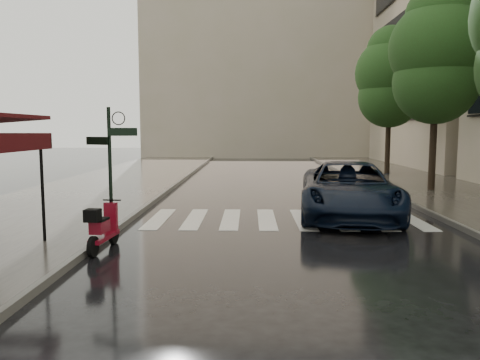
{
  "coord_description": "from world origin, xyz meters",
  "views": [
    {
      "loc": [
        1.95,
        -7.44,
        2.6
      ],
      "look_at": [
        1.72,
        3.67,
        1.4
      ],
      "focal_mm": 35.0,
      "sensor_mm": 36.0,
      "label": 1
    }
  ],
  "objects": [
    {
      "name": "ground",
      "position": [
        0.0,
        0.0,
        0.0
      ],
      "size": [
        120.0,
        120.0,
        0.0
      ],
      "primitive_type": "plane",
      "color": "black",
      "rests_on": "ground"
    },
    {
      "name": "sidewalk_near",
      "position": [
        -4.5,
        12.0,
        0.06
      ],
      "size": [
        6.0,
        60.0,
        0.12
      ],
      "primitive_type": "cube",
      "color": "#38332D",
      "rests_on": "ground"
    },
    {
      "name": "sidewalk_far",
      "position": [
        10.25,
        12.0,
        0.06
      ],
      "size": [
        5.5,
        60.0,
        0.12
      ],
      "primitive_type": "cube",
      "color": "#38332D",
      "rests_on": "ground"
    },
    {
      "name": "curb_near",
      "position": [
        -1.45,
        12.0,
        0.07
      ],
      "size": [
        0.12,
        60.0,
        0.16
      ],
      "primitive_type": "cube",
      "color": "#595651",
      "rests_on": "ground"
    },
    {
      "name": "curb_far",
      "position": [
        7.45,
        12.0,
        0.07
      ],
      "size": [
        0.12,
        60.0,
        0.16
      ],
      "primitive_type": "cube",
      "color": "#595651",
      "rests_on": "ground"
    },
    {
      "name": "crosswalk",
      "position": [
        2.98,
        6.0,
        0.01
      ],
      "size": [
        7.85,
        3.2,
        0.01
      ],
      "color": "silver",
      "rests_on": "ground"
    },
    {
      "name": "signpost",
      "position": [
        -1.19,
        3.0,
        1.83
      ],
      "size": [
        1.17,
        0.29,
        3.1
      ],
      "color": "black",
      "rests_on": "ground"
    },
    {
      "name": "haussmann_far",
      "position": [
        16.5,
        26.0,
        9.25
      ],
      "size": [
        8.0,
        16.0,
        18.5
      ],
      "primitive_type": "cube",
      "color": "tan",
      "rests_on": "ground"
    },
    {
      "name": "backdrop_building",
      "position": [
        3.0,
        38.0,
        10.0
      ],
      "size": [
        22.0,
        6.0,
        20.0
      ],
      "primitive_type": "cube",
      "color": "tan",
      "rests_on": "ground"
    },
    {
      "name": "tree_mid",
      "position": [
        9.5,
        12.0,
        5.59
      ],
      "size": [
        3.8,
        3.8,
        8.34
      ],
      "color": "black",
      "rests_on": "sidewalk_far"
    },
    {
      "name": "tree_far",
      "position": [
        9.7,
        19.0,
        5.46
      ],
      "size": [
        3.8,
        3.8,
        8.16
      ],
      "color": "black",
      "rests_on": "sidewalk_far"
    },
    {
      "name": "scooter",
      "position": [
        -1.21,
        2.35,
        0.48
      ],
      "size": [
        0.46,
        1.57,
        1.03
      ],
      "rotation": [
        0.0,
        0.0,
        -0.08
      ],
      "color": "black",
      "rests_on": "ground"
    },
    {
      "name": "parked_car",
      "position": [
        4.9,
        6.43,
        0.82
      ],
      "size": [
        3.46,
        6.23,
        1.65
      ],
      "primitive_type": "imported",
      "rotation": [
        0.0,
        0.0,
        -0.13
      ],
      "color": "black",
      "rests_on": "ground"
    }
  ]
}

